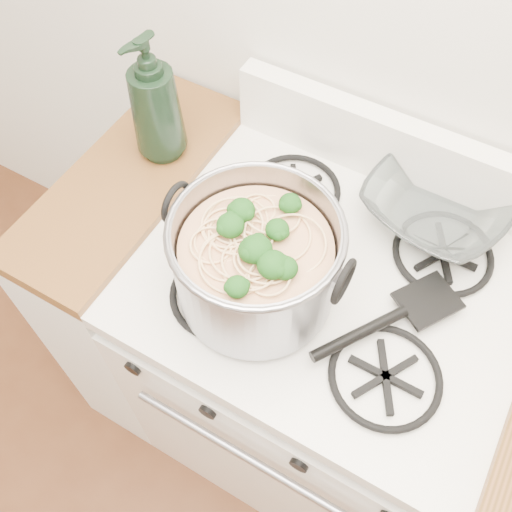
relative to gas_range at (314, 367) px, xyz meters
The scene contains 6 objects.
gas_range is the anchor object (origin of this frame).
counter_left 0.51m from the gas_range, behind, with size 0.25×0.65×0.92m.
stock_pot 0.60m from the gas_range, 135.37° to the right, with size 0.34×0.31×0.21m.
spatula 0.53m from the gas_range, ahead, with size 0.29×0.31×0.02m, color black, non-canonical shape.
glass_bowl 0.56m from the gas_range, 62.77° to the left, with size 0.11×0.11×0.03m, color white.
bottle 0.80m from the gas_range, 167.77° to the left, with size 0.11×0.12×0.30m, color black.
Camera 1 is at (0.16, 0.68, 1.87)m, focal length 40.00 mm.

